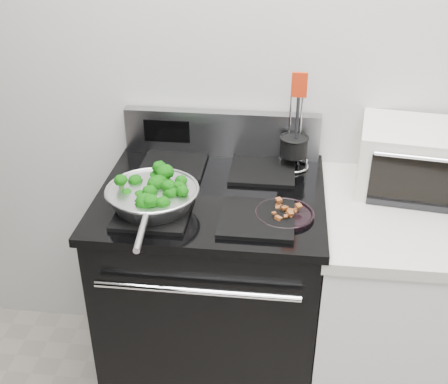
# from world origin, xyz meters

# --- Properties ---
(back_wall) EXTENTS (4.00, 0.02, 2.70)m
(back_wall) POSITION_xyz_m (0.00, 1.75, 1.35)
(back_wall) COLOR beige
(back_wall) RESTS_ON ground
(gas_range) EXTENTS (0.79, 0.69, 1.13)m
(gas_range) POSITION_xyz_m (-0.30, 1.41, 0.49)
(gas_range) COLOR black
(gas_range) RESTS_ON floor
(counter) EXTENTS (0.62, 0.68, 0.92)m
(counter) POSITION_xyz_m (0.39, 1.41, 0.46)
(counter) COLOR white
(counter) RESTS_ON floor
(skillet) EXTENTS (0.31, 0.49, 0.07)m
(skillet) POSITION_xyz_m (-0.48, 1.27, 1.00)
(skillet) COLOR silver
(skillet) RESTS_ON gas_range
(broccoli_pile) EXTENTS (0.24, 0.24, 0.08)m
(broccoli_pile) POSITION_xyz_m (-0.48, 1.27, 1.02)
(broccoli_pile) COLOR black
(broccoli_pile) RESTS_ON skillet
(bacon_plate) EXTENTS (0.19, 0.19, 0.04)m
(bacon_plate) POSITION_xyz_m (-0.04, 1.28, 0.97)
(bacon_plate) COLOR black
(bacon_plate) RESTS_ON gas_range
(utensil_holder) EXTENTS (0.12, 0.12, 0.38)m
(utensil_holder) POSITION_xyz_m (-0.02, 1.63, 1.02)
(utensil_holder) COLOR silver
(utensil_holder) RESTS_ON gas_range
(toaster_oven) EXTENTS (0.45, 0.36, 0.24)m
(toaster_oven) POSITION_xyz_m (0.42, 1.57, 1.04)
(toaster_oven) COLOR silver
(toaster_oven) RESTS_ON counter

